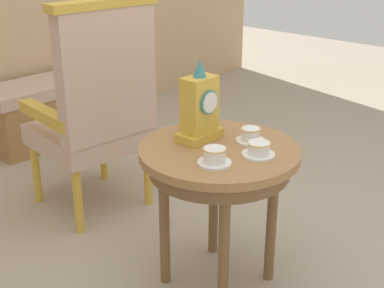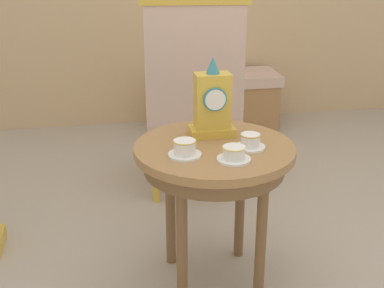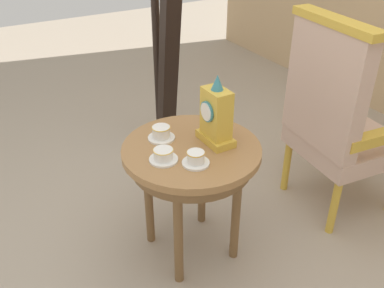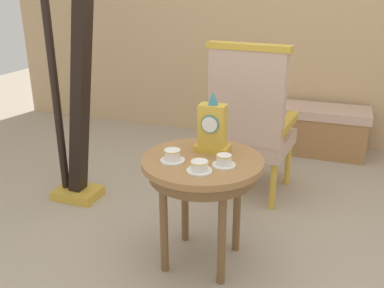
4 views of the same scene
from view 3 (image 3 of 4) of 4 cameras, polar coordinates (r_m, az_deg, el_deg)
name	(u,v)px [view 3 (image 3 of 4)]	position (r m, az deg, el deg)	size (l,w,h in m)	color
ground_plane	(197,254)	(2.34, 0.68, -14.35)	(10.00, 10.00, 0.00)	tan
side_table	(191,161)	(2.03, -0.11, -2.33)	(0.65, 0.65, 0.63)	#9E7042
teacup_left	(161,133)	(2.04, -4.10, 1.43)	(0.13, 0.13, 0.07)	white
teacup_right	(163,155)	(1.88, -3.82, -1.51)	(0.13, 0.13, 0.06)	white
teacup_center	(196,159)	(1.85, 0.50, -1.94)	(0.12, 0.12, 0.06)	white
mantel_clock	(216,116)	(1.96, 3.20, 3.69)	(0.19, 0.11, 0.34)	gold
armchair	(337,117)	(2.46, 18.69, 3.40)	(0.59, 0.58, 1.14)	#CCA893
harp	(165,53)	(3.00, -3.55, 11.97)	(0.40, 0.24, 1.71)	gold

